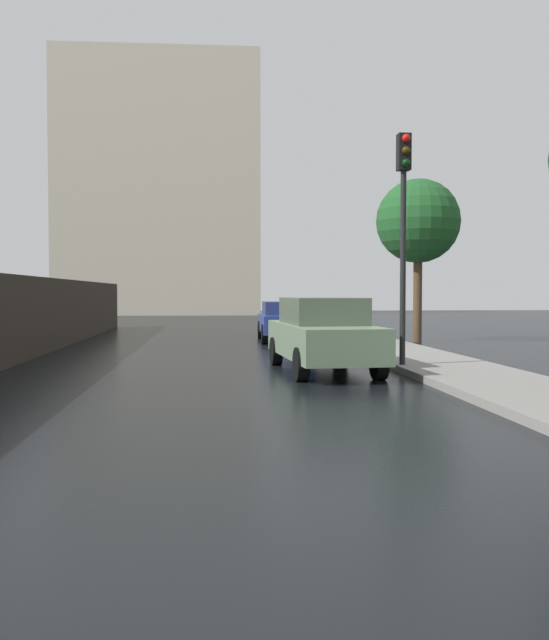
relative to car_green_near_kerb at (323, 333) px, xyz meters
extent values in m
plane|color=black|center=(-2.49, -10.22, -0.79)|extent=(120.00, 120.00, 0.00)
cube|color=slate|center=(0.00, -0.02, -0.14)|extent=(1.89, 4.62, 0.68)
cube|color=#4D5C49|center=(0.00, 0.05, 0.47)|extent=(1.56, 2.46, 0.54)
cylinder|color=black|center=(-0.83, 1.43, -0.48)|extent=(0.26, 0.65, 0.63)
cylinder|color=black|center=(0.66, 1.52, -0.48)|extent=(0.26, 0.65, 0.63)
cylinder|color=black|center=(-0.65, -1.55, -0.48)|extent=(0.26, 0.65, 0.63)
cylinder|color=black|center=(0.83, -1.46, -0.48)|extent=(0.26, 0.65, 0.63)
cube|color=navy|center=(0.23, 9.33, -0.18)|extent=(1.76, 4.30, 0.59)
cube|color=navy|center=(0.23, 9.29, 0.33)|extent=(1.51, 2.36, 0.43)
cylinder|color=black|center=(-0.48, 10.75, -0.48)|extent=(0.24, 0.63, 0.63)
cylinder|color=black|center=(1.02, 10.71, -0.48)|extent=(0.24, 0.63, 0.63)
cylinder|color=black|center=(-0.56, 7.95, -0.48)|extent=(0.24, 0.63, 0.63)
cylinder|color=black|center=(0.94, 7.90, -0.48)|extent=(0.24, 0.63, 0.63)
cylinder|color=black|center=(1.67, -0.06, 1.36)|extent=(0.12, 0.12, 4.02)
cube|color=black|center=(1.67, -0.06, 3.74)|extent=(0.26, 0.26, 0.75)
sphere|color=red|center=(1.67, -0.24, 3.99)|extent=(0.17, 0.17, 0.17)
sphere|color=#392405|center=(1.67, -0.24, 3.74)|extent=(0.17, 0.17, 0.17)
sphere|color=black|center=(1.67, -0.24, 3.49)|extent=(0.17, 0.17, 0.17)
cylinder|color=#4C3823|center=(4.58, 8.49, 0.73)|extent=(0.29, 0.29, 3.05)
sphere|color=#1E5123|center=(4.58, 8.49, 3.22)|extent=(2.78, 2.78, 2.78)
cube|color=beige|center=(-6.02, 40.80, 8.83)|extent=(15.10, 8.67, 19.25)
camera|label=1|loc=(-2.35, -14.40, 0.84)|focal=39.56mm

